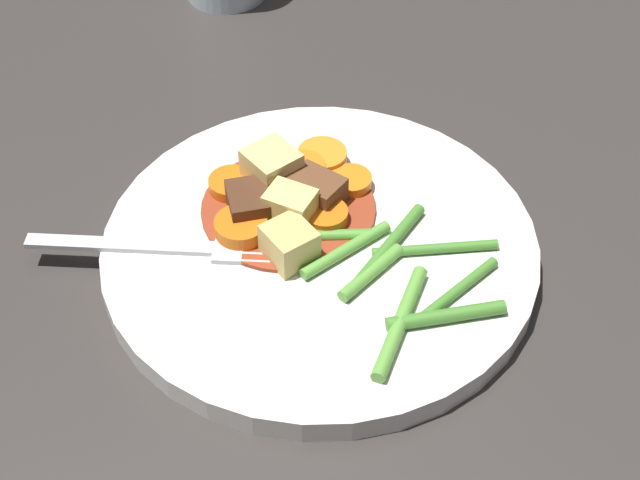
{
  "coord_description": "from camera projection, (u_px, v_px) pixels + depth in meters",
  "views": [
    {
      "loc": [
        -0.25,
        0.32,
        0.43
      ],
      "look_at": [
        0.0,
        0.0,
        0.02
      ],
      "focal_mm": 53.01,
      "sensor_mm": 36.0,
      "label": 1
    }
  ],
  "objects": [
    {
      "name": "green_bean_5",
      "position": [
        347.0,
        249.0,
        0.57
      ],
      "size": [
        0.02,
        0.07,
        0.01
      ],
      "primitive_type": "cylinder",
      "rotation": [
        0.0,
        1.57,
        1.34
      ],
      "color": "#66AD42",
      "rests_on": "dinner_plate"
    },
    {
      "name": "green_bean_4",
      "position": [
        390.0,
        245.0,
        0.57
      ],
      "size": [
        0.01,
        0.08,
        0.01
      ],
      "primitive_type": "cylinder",
      "rotation": [
        0.0,
        1.57,
        1.66
      ],
      "color": "#4C8E33",
      "rests_on": "dinner_plate"
    },
    {
      "name": "fork",
      "position": [
        179.0,
        247.0,
        0.57
      ],
      "size": [
        0.15,
        0.11,
        0.0
      ],
      "color": "silver",
      "rests_on": "dinner_plate"
    },
    {
      "name": "green_bean_7",
      "position": [
        458.0,
        290.0,
        0.54
      ],
      "size": [
        0.02,
        0.07,
        0.01
      ],
      "primitive_type": "cylinder",
      "rotation": [
        0.0,
        1.57,
        1.42
      ],
      "color": "#4C8E33",
      "rests_on": "dinner_plate"
    },
    {
      "name": "carrot_slice_4",
      "position": [
        351.0,
        182.0,
        0.61
      ],
      "size": [
        0.04,
        0.04,
        0.01
      ],
      "primitive_type": "cylinder",
      "rotation": [
        0.0,
        0.0,
        5.47
      ],
      "color": "orange",
      "rests_on": "dinner_plate"
    },
    {
      "name": "green_bean_1",
      "position": [
        371.0,
        272.0,
        0.55
      ],
      "size": [
        0.01,
        0.05,
        0.01
      ],
      "primitive_type": "cylinder",
      "rotation": [
        0.0,
        1.57,
        1.5
      ],
      "color": "#66AD42",
      "rests_on": "dinner_plate"
    },
    {
      "name": "carrot_slice_2",
      "position": [
        325.0,
        217.0,
        0.58
      ],
      "size": [
        0.03,
        0.03,
        0.01
      ],
      "primitive_type": "cylinder",
      "rotation": [
        0.0,
        0.0,
        2.98
      ],
      "color": "orange",
      "rests_on": "dinner_plate"
    },
    {
      "name": "carrot_slice_5",
      "position": [
        229.0,
        188.0,
        0.6
      ],
      "size": [
        0.03,
        0.03,
        0.01
      ],
      "primitive_type": "cylinder",
      "rotation": [
        0.0,
        0.0,
        3.31
      ],
      "color": "orange",
      "rests_on": "dinner_plate"
    },
    {
      "name": "potato_chunk_1",
      "position": [
        272.0,
        171.0,
        0.6
      ],
      "size": [
        0.04,
        0.04,
        0.03
      ],
      "primitive_type": "cube",
      "rotation": [
        0.0,
        0.0,
        4.48
      ],
      "color": "#E5CC7A",
      "rests_on": "dinner_plate"
    },
    {
      "name": "potato_chunk_0",
      "position": [
        289.0,
        244.0,
        0.56
      ],
      "size": [
        0.03,
        0.03,
        0.02
      ],
      "primitive_type": "cube",
      "rotation": [
        0.0,
        0.0,
        4.42
      ],
      "color": "#DBBC6B",
      "rests_on": "dinner_plate"
    },
    {
      "name": "meat_chunk_0",
      "position": [
        253.0,
        205.0,
        0.58
      ],
      "size": [
        0.04,
        0.04,
        0.02
      ],
      "primitive_type": "cube",
      "rotation": [
        0.0,
        0.0,
        4.03
      ],
      "color": "#4C2B19",
      "rests_on": "dinner_plate"
    },
    {
      "name": "carrot_slice_1",
      "position": [
        302.0,
        173.0,
        0.61
      ],
      "size": [
        0.04,
        0.04,
        0.01
      ],
      "primitive_type": "cylinder",
      "rotation": [
        0.0,
        0.0,
        0.15
      ],
      "color": "orange",
      "rests_on": "dinner_plate"
    },
    {
      "name": "green_bean_2",
      "position": [
        319.0,
        241.0,
        0.57
      ],
      "size": [
        0.05,
        0.05,
        0.01
      ],
      "primitive_type": "cylinder",
      "rotation": [
        0.0,
        1.57,
        0.7
      ],
      "color": "#599E38",
      "rests_on": "dinner_plate"
    },
    {
      "name": "dinner_plate",
      "position": [
        320.0,
        249.0,
        0.58
      ],
      "size": [
        0.27,
        0.27,
        0.02
      ],
      "primitive_type": "cylinder",
      "color": "white",
      "rests_on": "ground_plane"
    },
    {
      "name": "carrot_slice_3",
      "position": [
        322.0,
        159.0,
        0.62
      ],
      "size": [
        0.04,
        0.04,
        0.01
      ],
      "primitive_type": "cylinder",
      "rotation": [
        0.0,
        0.0,
        5.77
      ],
      "color": "orange",
      "rests_on": "dinner_plate"
    },
    {
      "name": "green_bean_0",
      "position": [
        435.0,
        249.0,
        0.57
      ],
      "size": [
        0.06,
        0.06,
        0.01
      ],
      "primitive_type": "cylinder",
      "rotation": [
        0.0,
        1.57,
        0.76
      ],
      "color": "#4C8E33",
      "rests_on": "dinner_plate"
    },
    {
      "name": "ground_plane",
      "position": [
        320.0,
        258.0,
        0.59
      ],
      "size": [
        3.0,
        3.0,
        0.0
      ],
      "primitive_type": "plane",
      "color": "#383330"
    },
    {
      "name": "potato_chunk_2",
      "position": [
        288.0,
        211.0,
        0.58
      ],
      "size": [
        0.03,
        0.03,
        0.03
      ],
      "primitive_type": "cube",
      "rotation": [
        0.0,
        0.0,
        3.34
      ],
      "color": "#E5CC7A",
      "rests_on": "dinner_plate"
    },
    {
      "name": "green_bean_6",
      "position": [
        400.0,
        322.0,
        0.53
      ],
      "size": [
        0.03,
        0.08,
        0.01
      ],
      "primitive_type": "cylinder",
      "rotation": [
        0.0,
        1.57,
        1.88
      ],
      "color": "#66AD42",
      "rests_on": "dinner_plate"
    },
    {
      "name": "stew_sauce",
      "position": [
        288.0,
        208.0,
        0.6
      ],
      "size": [
        0.11,
        0.11,
        0.0
      ],
      "primitive_type": "cylinder",
      "color": "#93381E",
      "rests_on": "dinner_plate"
    },
    {
      "name": "meat_chunk_1",
      "position": [
        316.0,
        191.0,
        0.59
      ],
      "size": [
        0.03,
        0.03,
        0.02
      ],
      "primitive_type": "cube",
      "rotation": [
        0.0,
        0.0,
        1.6
      ],
      "color": "brown",
      "rests_on": "dinner_plate"
    },
    {
      "name": "carrot_slice_0",
      "position": [
        241.0,
        229.0,
        0.58
      ],
      "size": [
        0.04,
        0.04,
        0.01
      ],
      "primitive_type": "cylinder",
      "rotation": [
        0.0,
        0.0,
        0.23
      ],
      "color": "orange",
      "rests_on": "dinner_plate"
    },
    {
      "name": "green_bean_3",
      "position": [
        446.0,
        316.0,
        0.53
      ],
      "size": [
        0.05,
        0.06,
        0.01
      ],
      "primitive_type": "cylinder",
      "rotation": [
        0.0,
        1.57,
        0.86
      ],
      "color": "#4C8E33",
      "rests_on": "dinner_plate"
    }
  ]
}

